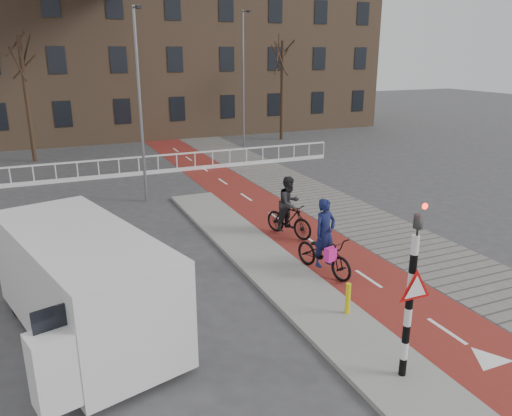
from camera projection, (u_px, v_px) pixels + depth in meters
name	position (u px, v px, depth m)	size (l,w,h in m)	color
ground	(366.00, 324.00, 11.69)	(120.00, 120.00, 0.00)	#38383A
bike_lane	(255.00, 203.00, 21.00)	(2.50, 60.00, 0.01)	maroon
sidewalk	(313.00, 196.00, 22.07)	(3.00, 60.00, 0.01)	slate
curb_island	(268.00, 263.00, 14.90)	(1.80, 16.00, 0.12)	gray
traffic_signal	(412.00, 288.00, 9.09)	(0.80, 0.80, 3.68)	black
bollard	(348.00, 298.00, 11.83)	(0.12, 0.12, 0.78)	yellow
cyclist_near	(324.00, 249.00, 14.18)	(1.22, 2.26, 2.20)	black
cyclist_far	(289.00, 212.00, 17.02)	(1.27, 2.05, 2.11)	black
van	(83.00, 283.00, 10.91)	(3.68, 6.04, 2.43)	silver
railing	(78.00, 175.00, 24.56)	(28.00, 0.10, 0.99)	silver
townhouse_row	(78.00, 27.00, 36.20)	(46.00, 10.00, 15.90)	#7F6047
tree_mid	(27.00, 101.00, 28.05)	(0.24, 0.24, 6.96)	black
tree_right	(282.00, 91.00, 35.39)	(0.25, 0.25, 6.84)	black
streetlight_near	(140.00, 109.00, 20.15)	(0.12, 0.12, 7.81)	slate
streetlight_right	(243.00, 81.00, 32.53)	(0.12, 0.12, 8.61)	slate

